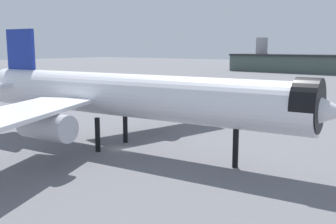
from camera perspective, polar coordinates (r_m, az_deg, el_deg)
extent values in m
plane|color=slate|center=(68.09, -6.79, -5.30)|extent=(900.00, 900.00, 0.00)
cylinder|color=white|center=(66.13, -6.14, 2.43)|extent=(61.75, 11.28, 7.10)
cone|color=white|center=(53.39, 20.97, 0.21)|extent=(8.27, 7.48, 6.96)
cone|color=white|center=(88.21, -22.18, 3.52)|extent=(9.68, 7.36, 6.75)
cylinder|color=black|center=(53.58, 19.51, 0.90)|extent=(3.68, 7.38, 7.18)
cube|color=white|center=(83.06, -1.42, 3.27)|extent=(16.25, 29.20, 0.57)
cylinder|color=#B7BAC1|center=(79.80, -1.81, 1.33)|extent=(8.84, 4.49, 3.91)
cube|color=white|center=(57.36, -20.63, -0.07)|extent=(19.43, 29.31, 0.57)
cylinder|color=#B7BAC1|center=(58.71, -17.06, -2.00)|extent=(8.84, 4.49, 3.91)
cube|color=navy|center=(83.97, -20.41, 7.26)|extent=(7.40, 1.21, 11.37)
cube|color=white|center=(89.86, -17.06, 4.35)|extent=(6.27, 11.41, 0.43)
cylinder|color=black|center=(57.65, 9.71, -5.15)|extent=(0.85, 0.85, 5.68)
cylinder|color=black|center=(71.92, -6.18, -2.17)|extent=(0.85, 0.85, 5.68)
cylinder|color=black|center=(66.31, -10.12, -3.25)|extent=(0.85, 0.85, 5.68)
cylinder|color=#939399|center=(294.97, 13.32, 8.09)|extent=(8.27, 8.27, 23.78)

